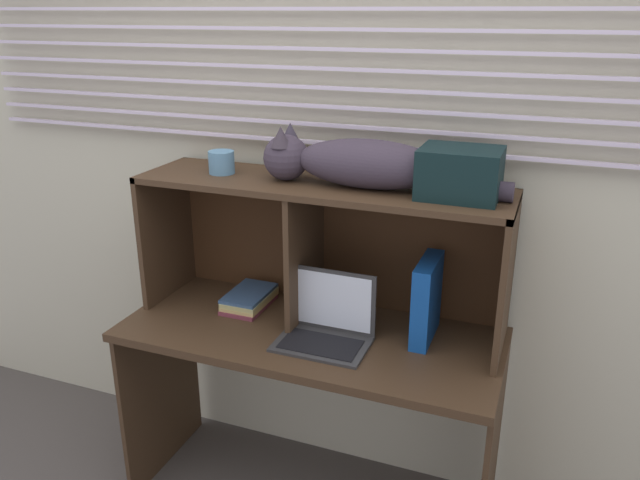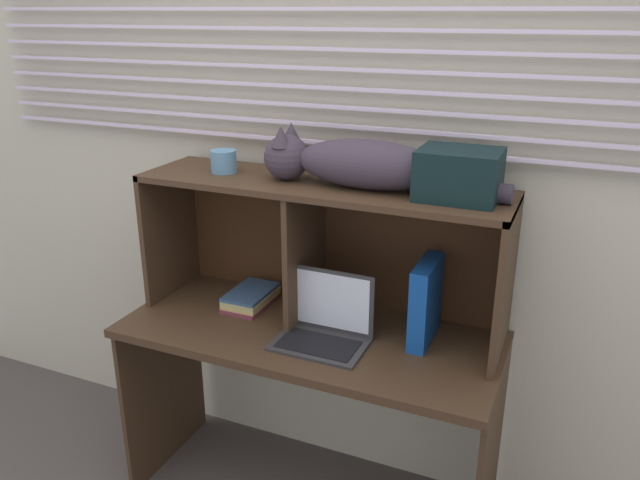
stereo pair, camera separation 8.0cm
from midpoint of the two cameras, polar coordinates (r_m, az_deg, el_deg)
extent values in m
cube|color=beige|center=(2.31, 0.99, 6.61)|extent=(4.40, 0.04, 2.50)
cube|color=silver|center=(2.24, 0.56, 8.72)|extent=(3.02, 0.02, 0.01)
cube|color=silver|center=(2.23, 0.57, 10.34)|extent=(3.02, 0.02, 0.01)
cube|color=silver|center=(2.22, 0.57, 11.97)|extent=(3.02, 0.02, 0.01)
cube|color=silver|center=(2.21, 0.58, 13.61)|extent=(3.02, 0.02, 0.01)
cube|color=silver|center=(2.21, 0.58, 15.26)|extent=(3.02, 0.02, 0.01)
cube|color=silver|center=(2.20, 0.59, 16.93)|extent=(3.02, 0.02, 0.01)
cube|color=silver|center=(2.20, 0.60, 18.60)|extent=(3.02, 0.02, 0.01)
cube|color=silver|center=(2.20, 0.60, 20.27)|extent=(3.02, 0.02, 0.01)
cube|color=#3E2B1B|center=(2.22, -1.99, -8.58)|extent=(1.32, 0.56, 0.03)
cube|color=#3E2B1B|center=(2.70, -15.06, -12.76)|extent=(0.02, 0.51, 0.71)
cube|color=#3E2B1B|center=(2.30, 14.20, -19.31)|extent=(0.02, 0.51, 0.71)
cube|color=#3E2B1B|center=(2.11, -1.09, 4.89)|extent=(1.28, 0.34, 0.02)
cube|color=#3E2B1B|center=(2.49, -14.67, 0.73)|extent=(0.02, 0.34, 0.51)
cube|color=#3E2B1B|center=(2.05, 15.53, -3.52)|extent=(0.02, 0.34, 0.51)
cube|color=#3E2B1B|center=(2.22, -2.42, -1.30)|extent=(0.02, 0.33, 0.48)
cube|color=#422814|center=(2.34, 0.50, 0.16)|extent=(1.28, 0.01, 0.51)
ellipsoid|color=#382F3B|center=(2.04, 3.29, 6.91)|extent=(0.49, 0.18, 0.16)
sphere|color=#382F3B|center=(2.14, -4.19, 7.48)|extent=(0.15, 0.15, 0.15)
cone|color=#362E36|center=(2.09, -4.69, 9.32)|extent=(0.07, 0.07, 0.07)
cone|color=#342E39|center=(2.16, -3.80, 9.69)|extent=(0.07, 0.07, 0.07)
cylinder|color=#382F3B|center=(1.97, 12.47, 4.57)|extent=(0.25, 0.06, 0.06)
cube|color=#313131|center=(2.12, -0.95, -9.47)|extent=(0.31, 0.21, 0.01)
cube|color=#313131|center=(2.15, 0.04, -5.51)|extent=(0.31, 0.01, 0.22)
cube|color=white|center=(2.14, 0.00, -5.56)|extent=(0.28, 0.00, 0.20)
cube|color=black|center=(2.11, -1.06, -9.44)|extent=(0.26, 0.14, 0.00)
cube|color=#114594|center=(2.13, 8.59, -5.39)|extent=(0.06, 0.23, 0.28)
cube|color=brown|center=(2.40, -7.44, -5.84)|extent=(0.14, 0.22, 0.01)
cube|color=tan|center=(2.40, -7.37, -5.47)|extent=(0.14, 0.22, 0.01)
cube|color=tan|center=(2.39, -7.37, -5.16)|extent=(0.14, 0.22, 0.02)
cube|color=#334F71|center=(2.39, -7.42, -4.82)|extent=(0.14, 0.22, 0.01)
cylinder|color=#5584A2|center=(2.27, -9.95, 6.96)|extent=(0.09, 0.09, 0.08)
cube|color=black|center=(1.97, 11.45, 5.98)|extent=(0.25, 0.20, 0.15)
camera|label=1|loc=(0.04, -91.06, -0.39)|focal=35.25mm
camera|label=2|loc=(0.04, 88.94, 0.39)|focal=35.25mm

